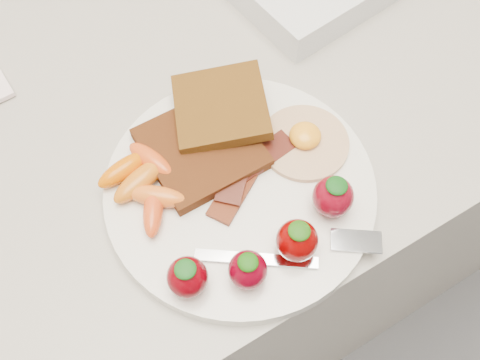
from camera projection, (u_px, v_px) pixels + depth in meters
counter at (185, 239)px, 1.00m from camera, size 2.00×0.60×0.90m
plate at (240, 189)px, 0.54m from camera, size 0.27×0.27×0.02m
toast_lower at (201, 148)px, 0.54m from camera, size 0.11×0.11×0.01m
toast_upper at (221, 107)px, 0.55m from camera, size 0.12×0.12×0.02m
fried_egg at (305, 141)px, 0.55m from camera, size 0.11×0.11×0.02m
bacon_strips at (244, 168)px, 0.53m from camera, size 0.12×0.10×0.01m
baby_carrots at (145, 182)px, 0.52m from camera, size 0.08×0.11×0.02m
strawberries at (273, 241)px, 0.48m from camera, size 0.19×0.06×0.05m
fork at (302, 251)px, 0.49m from camera, size 0.16×0.09×0.00m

